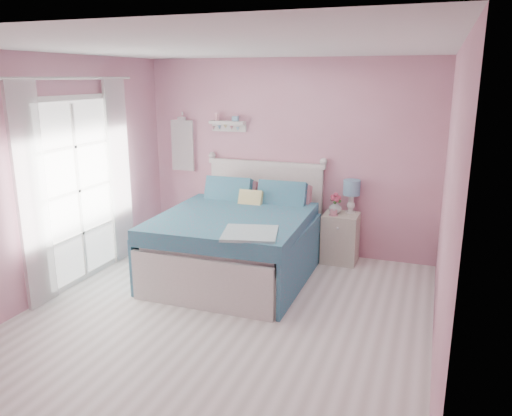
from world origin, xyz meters
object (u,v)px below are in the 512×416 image
Objects in this scene: nightstand at (340,238)px; table_lamp at (352,190)px; vase at (335,207)px; teacup at (333,213)px; bed at (238,241)px.

nightstand is 1.49× the size of table_lamp.
vase reaches higher than nightstand.
nightstand is at bearing 50.33° from teacup.
teacup reaches higher than nightstand.
teacup is at bearing -129.99° from table_lamp.
table_lamp is at bearing 50.01° from teacup.
table_lamp reaches higher than nightstand.
bed is 1.36m from vase.
vase is at bearing 90.97° from teacup.
vase is (-0.09, 0.02, 0.41)m from nightstand.
table_lamp is (0.10, 0.12, 0.62)m from nightstand.
nightstand is at bearing -11.80° from vase.
bed is 1.61m from table_lamp.
vase is 0.13m from teacup.
vase is at bearing -152.05° from table_lamp.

